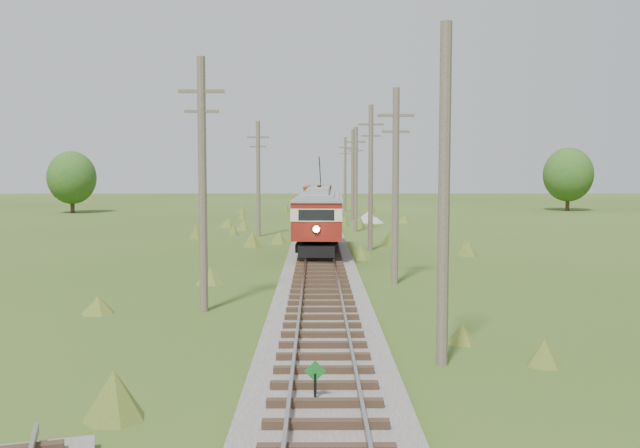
{
  "coord_description": "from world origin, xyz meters",
  "views": [
    {
      "loc": [
        -0.17,
        -13.21,
        5.12
      ],
      "look_at": [
        0.0,
        20.33,
        2.48
      ],
      "focal_mm": 40.0,
      "sensor_mm": 36.0,
      "label": 1
    }
  ],
  "objects_px": {
    "gravel_pile": "(369,217)",
    "switch_marker": "(315,381)",
    "gondola": "(318,197)",
    "streetcar": "(319,214)"
  },
  "relations": [
    {
      "from": "switch_marker",
      "to": "gondola",
      "type": "xyz_separation_m",
      "value": [
        0.2,
        61.77,
        1.37
      ]
    },
    {
      "from": "switch_marker",
      "to": "gondola",
      "type": "height_order",
      "value": "gondola"
    },
    {
      "from": "switch_marker",
      "to": "gravel_pile",
      "type": "bearing_deg",
      "value": 84.52
    },
    {
      "from": "streetcar",
      "to": "gravel_pile",
      "type": "height_order",
      "value": "streetcar"
    },
    {
      "from": "switch_marker",
      "to": "gravel_pile",
      "type": "relative_size",
      "value": 0.36
    },
    {
      "from": "gondola",
      "to": "streetcar",
      "type": "bearing_deg",
      "value": -86.67
    },
    {
      "from": "gondola",
      "to": "gravel_pile",
      "type": "bearing_deg",
      "value": -60.43
    },
    {
      "from": "gravel_pile",
      "to": "gondola",
      "type": "bearing_deg",
      "value": 116.25
    },
    {
      "from": "switch_marker",
      "to": "gondola",
      "type": "bearing_deg",
      "value": 89.81
    },
    {
      "from": "gravel_pile",
      "to": "switch_marker",
      "type": "bearing_deg",
      "value": -95.48
    }
  ]
}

